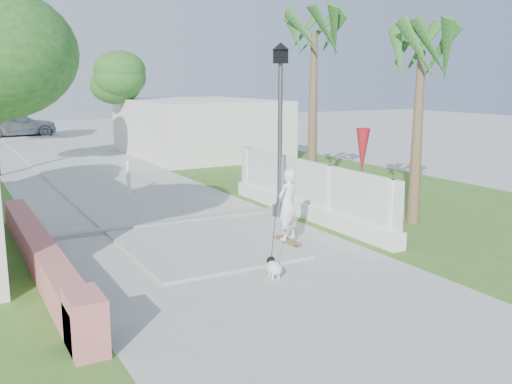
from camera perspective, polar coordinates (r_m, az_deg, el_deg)
ground at (r=9.16m, az=4.75°, el=-11.54°), size 90.00×90.00×0.00m
path_strip at (r=27.64m, az=-18.92°, el=3.31°), size 3.20×36.00×0.06m
curb at (r=14.27m, az=-8.73°, el=-3.07°), size 6.50×0.25×0.10m
grass_right at (r=19.37m, az=8.89°, el=0.57°), size 8.00×20.00×0.01m
pink_wall at (r=11.13m, az=-20.44°, el=-6.36°), size 0.45×8.20×0.80m
lattice_fence at (r=14.81m, az=5.02°, el=-0.50°), size 0.35×7.00×1.50m
building_right at (r=27.30m, az=-5.77°, el=6.45°), size 6.00×8.00×2.60m
street_lamp at (r=14.69m, az=2.42°, el=6.86°), size 0.44×0.44×4.44m
bollard at (r=17.95m, az=-12.64°, el=1.46°), size 0.14×0.14×1.09m
patio_umbrella at (r=15.05m, az=10.60°, el=3.95°), size 0.36×0.36×2.30m
tree_path_right at (r=28.13m, az=-12.80°, el=10.85°), size 3.00×3.00×4.79m
palm_far at (r=16.44m, az=5.84°, el=14.45°), size 1.80×1.80×5.30m
palm_near at (r=14.39m, az=16.19°, el=12.44°), size 1.80×1.80×4.70m
skateboarder at (r=11.51m, az=2.05°, el=-2.99°), size 1.70×1.96×1.66m
dog at (r=10.41m, az=1.77°, el=-7.50°), size 0.32×0.53×0.37m
parked_car at (r=38.75m, az=-22.95°, el=6.32°), size 4.96×2.26×1.65m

